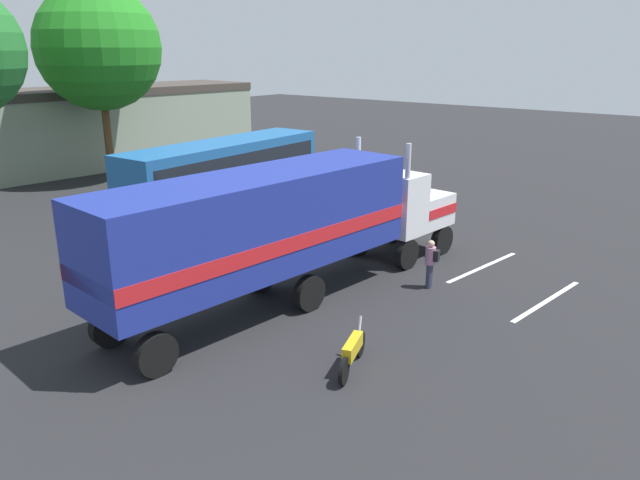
% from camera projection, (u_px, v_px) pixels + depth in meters
% --- Properties ---
extents(ground_plane, '(120.00, 120.00, 0.00)m').
position_uv_depth(ground_plane, '(382.00, 256.00, 23.03)').
color(ground_plane, '#232326').
extents(lane_stripe_near, '(4.38, 0.72, 0.01)m').
position_uv_depth(lane_stripe_near, '(483.00, 267.00, 21.86)').
color(lane_stripe_near, silver).
rests_on(lane_stripe_near, ground_plane).
extents(lane_stripe_mid, '(4.39, 0.64, 0.01)m').
position_uv_depth(lane_stripe_mid, '(547.00, 301.00, 18.95)').
color(lane_stripe_mid, silver).
rests_on(lane_stripe_mid, ground_plane).
extents(semi_truck, '(14.33, 3.74, 4.50)m').
position_uv_depth(semi_truck, '(286.00, 222.00, 18.35)').
color(semi_truck, silver).
rests_on(semi_truck, ground_plane).
extents(person_bystander, '(0.35, 0.47, 1.63)m').
position_uv_depth(person_bystander, '(431.00, 262.00, 19.76)').
color(person_bystander, '#2D3347').
rests_on(person_bystander, ground_plane).
extents(parked_bus, '(11.13, 3.18, 3.40)m').
position_uv_depth(parked_bus, '(224.00, 170.00, 28.49)').
color(parked_bus, '#1E5999').
rests_on(parked_bus, ground_plane).
extents(motorcycle, '(2.02, 0.82, 1.12)m').
position_uv_depth(motorcycle, '(353.00, 351.00, 14.81)').
color(motorcycle, black).
rests_on(motorcycle, ground_plane).
extents(tree_center, '(6.97, 6.97, 11.05)m').
position_uv_depth(tree_center, '(99.00, 48.00, 33.99)').
color(tree_center, brown).
rests_on(tree_center, ground_plane).
extents(building_backdrop, '(23.16, 7.95, 5.08)m').
position_uv_depth(building_backdrop, '(90.00, 124.00, 40.04)').
color(building_backdrop, gray).
rests_on(building_backdrop, ground_plane).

